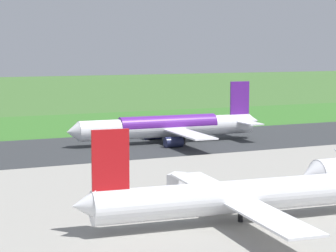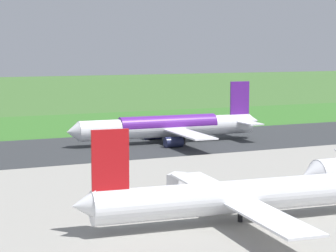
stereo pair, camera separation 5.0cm
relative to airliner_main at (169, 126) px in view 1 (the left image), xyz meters
The scene contains 8 objects.
ground_plane 12.28m from the airliner_main, behind, with size 800.00×800.00×0.00m, color #3D662D.
runway_asphalt 12.27m from the airliner_main, behind, with size 600.00×41.29×0.06m, color #2D3033.
grass_verge_foreground 43.05m from the airliner_main, 105.56° to the right, with size 600.00×80.00×0.04m, color #346B27.
airliner_main is the anchor object (origin of this frame).
airliner_parked_far 77.98m from the airliner_main, 73.00° to the left, with size 49.05×40.18×14.31m.
service_truck_baggage 54.09m from the airliner_main, 67.29° to the left, with size 5.76×5.62×2.65m.
no_stopping_sign 38.94m from the airliner_main, 97.57° to the right, with size 0.60×0.10×2.69m.
traffic_cone_orange 38.33m from the airliner_main, 86.49° to the right, with size 0.40×0.40×0.55m, color orange.
Camera 1 is at (80.51, 152.53, 25.06)m, focal length 68.66 mm.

